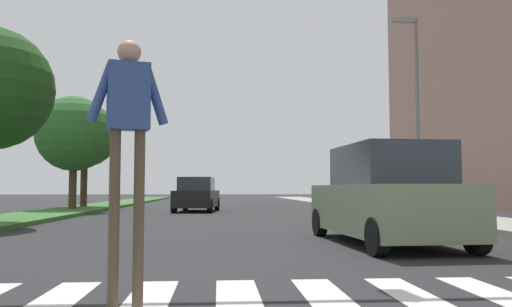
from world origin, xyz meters
name	(u,v)px	position (x,y,z in m)	size (l,w,h in m)	color
ground_plane	(222,208)	(0.00, 30.00, 0.00)	(140.00, 140.00, 0.00)	#262628
crosswalk	(239,300)	(0.00, 6.09, 0.00)	(7.65, 2.20, 0.01)	silver
median_strip	(85,209)	(-7.06, 28.00, 0.07)	(2.74, 64.00, 0.15)	#386B2D
tree_far	(74,134)	(-7.12, 25.90, 3.72)	(3.60, 3.60, 5.38)	#4C3823
tree_distant	(85,136)	(-7.42, 29.10, 3.96)	(3.44, 3.44, 5.55)	#4C3823
sidewalk_right	(368,208)	(7.83, 28.00, 0.07)	(3.00, 64.00, 0.15)	#9E9991
street_lamp_right	(415,97)	(7.23, 19.71, 4.59)	(1.02, 0.24, 7.50)	slate
pedestrian_performer	(128,128)	(-1.04, 5.72, 1.66)	(0.74, 0.33, 2.49)	brown
suv_crossing	(386,197)	(3.15, 11.03, 0.93)	(2.21, 4.70, 1.97)	gray
sedan_midblock	(197,195)	(-1.25, 26.03, 0.77)	(2.24, 4.17, 1.66)	black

